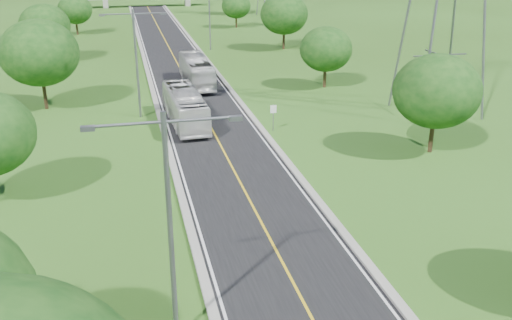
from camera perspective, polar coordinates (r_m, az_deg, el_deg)
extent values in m
plane|color=#2B4B15|center=(70.43, -7.10, 8.10)|extent=(260.00, 260.00, 0.00)
cube|color=black|center=(76.25, -7.64, 9.11)|extent=(8.00, 150.00, 0.06)
cube|color=gray|center=(75.94, -10.87, 8.93)|extent=(0.50, 150.00, 0.22)
cube|color=gray|center=(76.76, -4.45, 9.37)|extent=(0.50, 150.00, 0.22)
cylinder|color=slate|center=(50.09, 1.73, 4.24)|extent=(0.08, 0.08, 2.40)
cube|color=white|center=(49.83, 1.75, 5.11)|extent=(0.55, 0.04, 0.70)
cube|color=gray|center=(148.99, -14.81, 14.89)|extent=(1.20, 3.00, 2.00)
cube|color=gray|center=(149.97, -6.89, 15.46)|extent=(1.20, 3.00, 2.00)
cylinder|color=slate|center=(23.00, -8.55, -7.20)|extent=(0.22, 0.22, 10.00)
cylinder|color=slate|center=(21.18, -13.00, 3.48)|extent=(2.80, 0.12, 0.12)
cylinder|color=slate|center=(21.35, -5.47, 4.08)|extent=(2.80, 0.12, 0.12)
cube|color=slate|center=(21.24, -16.49, 3.05)|extent=(0.50, 0.25, 0.18)
cube|color=slate|center=(21.57, -2.04, 4.20)|extent=(0.50, 0.25, 0.18)
cylinder|color=slate|center=(54.34, -11.84, 9.30)|extent=(0.22, 0.22, 10.00)
cylinder|color=slate|center=(53.59, -13.76, 13.98)|extent=(2.80, 0.12, 0.12)
cylinder|color=slate|center=(53.66, -10.68, 14.22)|extent=(2.80, 0.12, 0.12)
cube|color=slate|center=(53.62, -15.18, 13.80)|extent=(0.50, 0.25, 0.18)
cube|color=slate|center=(53.75, -9.25, 14.26)|extent=(0.50, 0.25, 0.18)
cylinder|color=slate|center=(87.92, -4.67, 14.12)|extent=(0.22, 0.22, 10.00)
cylinder|color=black|center=(60.44, -20.37, 6.31)|extent=(0.36, 0.36, 3.24)
ellipsoid|color=#113E11|center=(59.63, -20.86, 9.98)|extent=(7.56, 7.56, 6.43)
cylinder|color=black|center=(84.04, -20.07, 10.13)|extent=(0.36, 0.36, 2.88)
ellipsoid|color=#113E11|center=(83.51, -20.38, 12.50)|extent=(6.72, 6.72, 5.71)
cylinder|color=black|center=(107.47, -17.47, 12.53)|extent=(0.36, 0.36, 2.52)
ellipsoid|color=#113E11|center=(107.09, -17.66, 14.15)|extent=(5.88, 5.88, 5.00)
cylinder|color=black|center=(47.04, 17.15, 2.44)|extent=(0.36, 0.36, 2.88)
ellipsoid|color=#113E11|center=(46.08, 17.63, 6.58)|extent=(6.72, 6.72, 5.71)
cylinder|color=black|center=(65.87, 6.89, 8.32)|extent=(0.36, 0.36, 2.52)
ellipsoid|color=#113E11|center=(65.25, 7.01, 10.95)|extent=(5.88, 5.88, 5.00)
cylinder|color=black|center=(88.83, 2.79, 11.97)|extent=(0.36, 0.36, 3.06)
ellipsoid|color=#113E11|center=(88.30, 2.83, 14.37)|extent=(7.14, 7.14, 6.07)
cylinder|color=black|center=(111.38, -1.98, 13.69)|extent=(0.36, 0.36, 2.34)
ellipsoid|color=#113E11|center=(111.03, -2.00, 15.16)|extent=(5.46, 5.46, 4.64)
cylinder|color=black|center=(131.50, -2.23, 14.94)|extent=(0.36, 0.36, 2.70)
imported|color=beige|center=(66.50, -5.97, 8.85)|extent=(2.77, 11.67, 3.25)
imported|color=silver|center=(52.32, -7.12, 5.32)|extent=(3.13, 11.38, 3.14)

